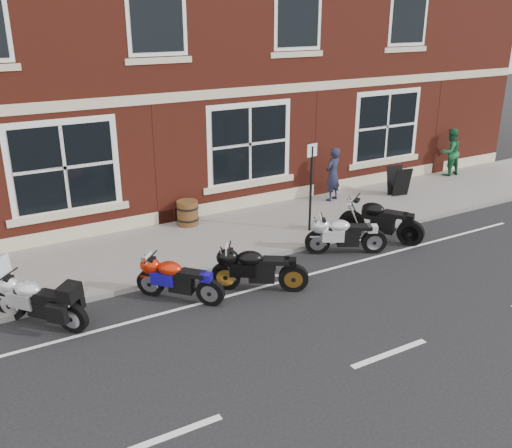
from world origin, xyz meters
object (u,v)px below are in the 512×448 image
object	(u,v)px
moto_touring_silver	(38,298)
moto_naked_black	(380,219)
barrel_planter	(188,213)
moto_sport_silver	(344,233)
a_board_sign	(399,181)
moto_sport_black	(258,267)
pedestrian_left	(333,174)
parking_sign	(311,181)
pedestrian_right	(450,152)
moto_sport_red	(178,278)

from	to	relation	value
moto_touring_silver	moto_naked_black	xyz separation A→B (m)	(8.19, 0.06, 0.03)
barrel_planter	moto_sport_silver	bearing A→B (deg)	-52.35
moto_naked_black	a_board_sign	bearing A→B (deg)	6.74
moto_naked_black	barrel_planter	xyz separation A→B (m)	(-3.87, 3.09, -0.11)
moto_touring_silver	moto_sport_black	world-z (taller)	moto_touring_silver
moto_touring_silver	moto_sport_black	xyz separation A→B (m)	(4.16, -0.81, -0.01)
pedestrian_left	moto_naked_black	bearing A→B (deg)	56.99
moto_sport_silver	barrel_planter	size ratio (longest dim) A/B	2.71
moto_touring_silver	moto_naked_black	bearing A→B (deg)	-39.65
parking_sign	pedestrian_right	bearing A→B (deg)	6.00
moto_touring_silver	moto_naked_black	world-z (taller)	moto_touring_silver
pedestrian_right	moto_sport_red	bearing A→B (deg)	18.59
pedestrian_right	barrel_planter	world-z (taller)	pedestrian_right
moto_touring_silver	a_board_sign	world-z (taller)	moto_touring_silver
moto_naked_black	moto_sport_black	bearing A→B (deg)	159.53
pedestrian_left	pedestrian_right	bearing A→B (deg)	162.86
moto_sport_silver	pedestrian_left	xyz separation A→B (m)	(1.99, 3.10, 0.41)
pedestrian_right	moto_sport_black	bearing A→B (deg)	23.26
parking_sign	moto_sport_silver	bearing A→B (deg)	-98.20
pedestrian_left	pedestrian_right	distance (m)	5.12
moto_naked_black	moto_touring_silver	bearing A→B (deg)	147.79
moto_sport_red	pedestrian_right	bearing A→B (deg)	-24.72
pedestrian_left	a_board_sign	bearing A→B (deg)	143.26
moto_sport_red	moto_naked_black	size ratio (longest dim) A/B	0.78
moto_sport_red	barrel_planter	size ratio (longest dim) A/B	2.27
pedestrian_right	moto_sport_silver	bearing A→B (deg)	26.44
a_board_sign	moto_sport_silver	bearing A→B (deg)	-136.95
pedestrian_left	a_board_sign	size ratio (longest dim) A/B	1.78
moto_naked_black	barrel_planter	world-z (taller)	moto_naked_black
moto_touring_silver	moto_sport_silver	bearing A→B (deg)	-41.58
moto_sport_red	moto_naked_black	world-z (taller)	moto_naked_black
barrel_planter	pedestrian_right	bearing A→B (deg)	-0.08
moto_touring_silver	barrel_planter	bearing A→B (deg)	-4.01
moto_sport_red	moto_sport_black	distance (m)	1.63
pedestrian_left	a_board_sign	distance (m)	2.16
moto_sport_red	moto_touring_silver	bearing A→B (deg)	129.44
moto_sport_silver	barrel_planter	xyz separation A→B (m)	(-2.57, 3.33, -0.06)
moto_touring_silver	pedestrian_left	xyz separation A→B (m)	(8.88, 2.92, 0.38)
pedestrian_left	pedestrian_right	world-z (taller)	pedestrian_right
moto_sport_red	moto_sport_black	xyz separation A→B (m)	(1.57, -0.42, 0.03)
pedestrian_right	moto_naked_black	bearing A→B (deg)	29.34
moto_sport_silver	parking_sign	world-z (taller)	parking_sign
moto_sport_silver	parking_sign	bearing A→B (deg)	29.45
moto_sport_red	moto_sport_black	size ratio (longest dim) A/B	0.85
moto_sport_black	barrel_planter	size ratio (longest dim) A/B	2.68
moto_sport_red	barrel_planter	xyz separation A→B (m)	(1.74, 3.54, -0.04)
moto_touring_silver	parking_sign	size ratio (longest dim) A/B	0.71
moto_sport_black	moto_naked_black	size ratio (longest dim) A/B	0.92
moto_naked_black	moto_sport_silver	bearing A→B (deg)	157.91
barrel_planter	moto_sport_black	bearing A→B (deg)	-92.36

